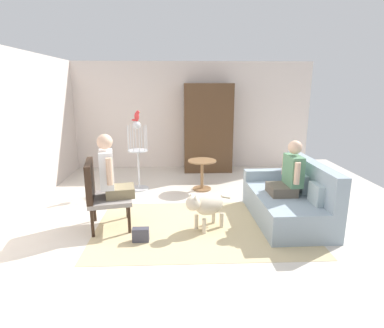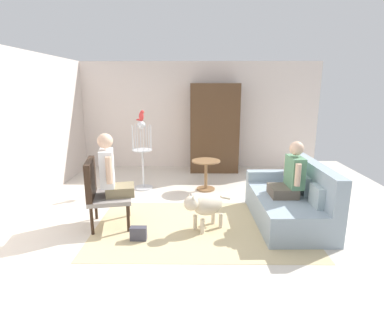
{
  "view_description": "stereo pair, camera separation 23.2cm",
  "coord_description": "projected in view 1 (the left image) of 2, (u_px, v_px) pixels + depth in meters",
  "views": [
    {
      "loc": [
        -0.2,
        -4.43,
        1.98
      ],
      "look_at": [
        -0.02,
        0.0,
        0.87
      ],
      "focal_mm": 29.34,
      "sensor_mm": 36.0,
      "label": 1
    },
    {
      "loc": [
        0.03,
        -4.43,
        1.98
      ],
      "look_at": [
        -0.02,
        0.0,
        0.87
      ],
      "focal_mm": 29.34,
      "sensor_mm": 36.0,
      "label": 2
    }
  ],
  "objects": [
    {
      "name": "bird_cage_stand",
      "position": [
        138.0,
        157.0,
        6.01
      ],
      "size": [
        0.38,
        0.38,
        1.34
      ],
      "color": "silver",
      "rests_on": "ground"
    },
    {
      "name": "ground_plane",
      "position": [
        193.0,
        219.0,
        4.78
      ],
      "size": [
        7.71,
        7.71,
        0.0
      ],
      "primitive_type": "plane",
      "color": "beige"
    },
    {
      "name": "person_on_armchair",
      "position": [
        111.0,
        172.0,
        4.34
      ],
      "size": [
        0.51,
        0.5,
        0.89
      ],
      "color": "#7E6F50"
    },
    {
      "name": "couch",
      "position": [
        290.0,
        200.0,
        4.72
      ],
      "size": [
        0.97,
        1.69,
        0.89
      ],
      "color": "#8EA0AD",
      "rests_on": "ground"
    },
    {
      "name": "back_wall",
      "position": [
        187.0,
        116.0,
        7.64
      ],
      "size": [
        5.99,
        0.12,
        2.54
      ],
      "primitive_type": "cube",
      "color": "silver",
      "rests_on": "ground"
    },
    {
      "name": "round_end_table",
      "position": [
        202.0,
        171.0,
        6.07
      ],
      "size": [
        0.55,
        0.55,
        0.59
      ],
      "color": "olive",
      "rests_on": "ground"
    },
    {
      "name": "armchair",
      "position": [
        100.0,
        190.0,
        4.37
      ],
      "size": [
        0.7,
        0.74,
        0.98
      ],
      "color": "black",
      "rests_on": "ground"
    },
    {
      "name": "person_on_couch",
      "position": [
        289.0,
        174.0,
        4.6
      ],
      "size": [
        0.45,
        0.57,
        0.81
      ],
      "color": "brown"
    },
    {
      "name": "dog",
      "position": [
        207.0,
        205.0,
        4.37
      ],
      "size": [
        0.68,
        0.52,
        0.58
      ],
      "color": "beige",
      "rests_on": "ground"
    },
    {
      "name": "parrot",
      "position": [
        137.0,
        116.0,
        5.82
      ],
      "size": [
        0.17,
        0.1,
        0.2
      ],
      "color": "red",
      "rests_on": "bird_cage_stand"
    },
    {
      "name": "armoire_cabinet",
      "position": [
        208.0,
        128.0,
        7.33
      ],
      "size": [
        1.11,
        0.56,
        2.03
      ],
      "primitive_type": "cube",
      "color": "#4C331E",
      "rests_on": "ground"
    },
    {
      "name": "left_wall",
      "position": [
        7.0,
        135.0,
        4.65
      ],
      "size": [
        0.12,
        7.03,
        2.54
      ],
      "primitive_type": "cube",
      "color": "silver",
      "rests_on": "ground"
    },
    {
      "name": "area_rug",
      "position": [
        202.0,
        227.0,
        4.51
      ],
      "size": [
        3.02,
        1.92,
        0.01
      ],
      "primitive_type": "cube",
      "color": "#C6B284",
      "rests_on": "ground"
    },
    {
      "name": "handbag",
      "position": [
        141.0,
        235.0,
        4.08
      ],
      "size": [
        0.21,
        0.1,
        0.19
      ],
      "primitive_type": "cube",
      "color": "#3F3F4C",
      "rests_on": "ground"
    }
  ]
}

